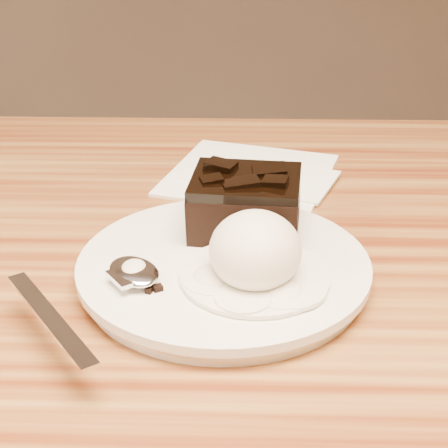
{
  "coord_description": "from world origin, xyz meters",
  "views": [
    {
      "loc": [
        0.09,
        -0.39,
        1.01
      ],
      "look_at": [
        0.08,
        0.05,
        0.79
      ],
      "focal_mm": 57.49,
      "sensor_mm": 36.0,
      "label": 1
    }
  ],
  "objects_px": {
    "plate": "(224,271)",
    "ice_cream_scoop": "(255,250)",
    "napkin": "(249,173)",
    "spoon": "(134,274)",
    "brownie": "(246,207)"
  },
  "relations": [
    {
      "from": "plate",
      "to": "ice_cream_scoop",
      "type": "relative_size",
      "value": 3.15
    },
    {
      "from": "napkin",
      "to": "ice_cream_scoop",
      "type": "bearing_deg",
      "value": -89.38
    },
    {
      "from": "spoon",
      "to": "brownie",
      "type": "bearing_deg",
      "value": 10.36
    },
    {
      "from": "brownie",
      "to": "ice_cream_scoop",
      "type": "height_order",
      "value": "ice_cream_scoop"
    },
    {
      "from": "ice_cream_scoop",
      "to": "spoon",
      "type": "xyz_separation_m",
      "value": [
        -0.08,
        -0.0,
        -0.02
      ]
    },
    {
      "from": "spoon",
      "to": "ice_cream_scoop",
      "type": "bearing_deg",
      "value": -32.81
    },
    {
      "from": "ice_cream_scoop",
      "to": "napkin",
      "type": "relative_size",
      "value": 0.45
    },
    {
      "from": "spoon",
      "to": "napkin",
      "type": "relative_size",
      "value": 1.19
    },
    {
      "from": "plate",
      "to": "napkin",
      "type": "relative_size",
      "value": 1.42
    },
    {
      "from": "ice_cream_scoop",
      "to": "spoon",
      "type": "relative_size",
      "value": 0.38
    },
    {
      "from": "spoon",
      "to": "napkin",
      "type": "height_order",
      "value": "spoon"
    },
    {
      "from": "napkin",
      "to": "brownie",
      "type": "bearing_deg",
      "value": -91.62
    },
    {
      "from": "brownie",
      "to": "spoon",
      "type": "relative_size",
      "value": 0.46
    },
    {
      "from": "napkin",
      "to": "spoon",
      "type": "bearing_deg",
      "value": -109.57
    },
    {
      "from": "plate",
      "to": "ice_cream_scoop",
      "type": "bearing_deg",
      "value": -48.37
    }
  ]
}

